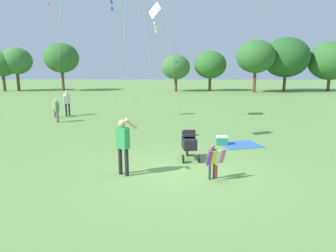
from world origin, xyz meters
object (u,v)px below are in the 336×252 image
person_adult_flyer (123,142)px  person_red_shirt (55,107)px  picnic_blanket (240,145)px  stroller (189,142)px  person_couple_left (57,109)px  person_sitting_far (67,101)px  child_with_butterfly_kite (213,159)px  cooler_box (222,140)px  kite_blue_high (154,14)px

person_adult_flyer → person_red_shirt: size_ratio=1.53×
picnic_blanket → person_red_shirt: bearing=147.9°
stroller → person_adult_flyer: bearing=-140.7°
stroller → person_couple_left: (-7.16, 6.76, 0.15)m
picnic_blanket → stroller: bearing=-137.5°
person_adult_flyer → person_red_shirt: bearing=120.9°
person_red_shirt → person_sitting_far: person_sitting_far is taller
child_with_butterfly_kite → cooler_box: child_with_butterfly_kite is taller
stroller → picnic_blanket: (2.14, 1.96, -0.60)m
person_adult_flyer → person_couple_left: person_adult_flyer is taller
kite_blue_high → person_couple_left: kite_blue_high is taller
person_red_shirt → picnic_blanket: bearing=-32.1°
person_adult_flyer → cooler_box: bearing=47.1°
person_red_shirt → cooler_box: (9.25, -6.24, -0.49)m
person_adult_flyer → stroller: person_adult_flyer is taller
stroller → kite_blue_high: kite_blue_high is taller
person_couple_left → cooler_box: 9.81m
picnic_blanket → person_sitting_far: bearing=143.6°
person_adult_flyer → kite_blue_high: (0.30, 8.85, 4.89)m
stroller → picnic_blanket: stroller is taller
person_adult_flyer → picnic_blanket: size_ratio=1.12×
stroller → person_sitting_far: person_sitting_far is taller
person_red_shirt → cooler_box: size_ratio=2.51×
child_with_butterfly_kite → person_adult_flyer: (-2.56, 0.28, 0.39)m
child_with_butterfly_kite → cooler_box: (0.80, 3.90, -0.43)m
stroller → person_red_shirt: person_red_shirt is taller
person_red_shirt → cooler_box: person_red_shirt is taller
child_with_butterfly_kite → stroller: bearing=107.5°
person_adult_flyer → person_couple_left: 9.85m
child_with_butterfly_kite → picnic_blanket: size_ratio=0.65×
person_sitting_far → person_couple_left: size_ratio=1.24×
person_red_shirt → picnic_blanket: size_ratio=0.73×
person_red_shirt → person_adult_flyer: bearing=-59.1°
stroller → cooler_box: (1.40, 2.01, -0.43)m
picnic_blanket → cooler_box: (-0.75, 0.04, 0.17)m
picnic_blanket → child_with_butterfly_kite: bearing=-111.9°
kite_blue_high → picnic_blanket: (3.81, -5.28, -5.87)m
child_with_butterfly_kite → stroller: stroller is taller
child_with_butterfly_kite → cooler_box: bearing=78.3°
child_with_butterfly_kite → person_red_shirt: 13.19m
child_with_butterfly_kite → kite_blue_high: (-2.26, 9.13, 5.28)m
person_red_shirt → person_couple_left: person_couple_left is taller
person_couple_left → person_adult_flyer: bearing=-58.1°
person_red_shirt → picnic_blanket: (10.00, -6.28, -0.66)m
child_with_butterfly_kite → picnic_blanket: bearing=68.1°
person_adult_flyer → person_sitting_far: (-5.39, 10.59, -0.05)m
person_adult_flyer → picnic_blanket: (4.11, 3.57, -0.99)m
stroller → person_red_shirt: bearing=133.6°
kite_blue_high → picnic_blanket: 8.77m
person_sitting_far → stroller: bearing=-50.7°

